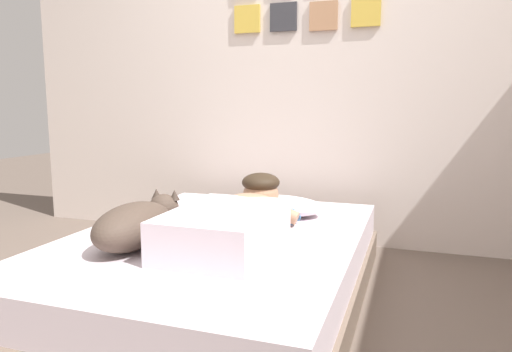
# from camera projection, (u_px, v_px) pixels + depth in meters

# --- Properties ---
(ground_plane) EXTENTS (12.81, 12.81, 0.00)m
(ground_plane) POSITION_uv_depth(u_px,v_px,m) (210.00, 344.00, 1.89)
(ground_plane) COLOR #66564C
(back_wall) EXTENTS (4.41, 0.12, 2.50)m
(back_wall) POSITION_uv_depth(u_px,v_px,m) (305.00, 63.00, 3.23)
(back_wall) COLOR silver
(back_wall) RESTS_ON ground
(bed) EXTENTS (1.38, 1.92, 0.34)m
(bed) POSITION_uv_depth(u_px,v_px,m) (218.00, 268.00, 2.31)
(bed) COLOR #726051
(bed) RESTS_ON ground
(pillow) EXTENTS (0.52, 0.32, 0.11)m
(pillow) POSITION_uv_depth(u_px,v_px,m) (278.00, 206.00, 2.67)
(pillow) COLOR silver
(pillow) RESTS_ON bed
(person_lying) EXTENTS (0.43, 0.92, 0.27)m
(person_lying) POSITION_uv_depth(u_px,v_px,m) (236.00, 219.00, 2.14)
(person_lying) COLOR silver
(person_lying) RESTS_ON bed
(dog) EXTENTS (0.26, 0.57, 0.21)m
(dog) POSITION_uv_depth(u_px,v_px,m) (138.00, 223.00, 2.07)
(dog) COLOR #4C3D33
(dog) RESTS_ON bed
(coffee_cup) EXTENTS (0.12, 0.09, 0.07)m
(coffee_cup) POSITION_uv_depth(u_px,v_px,m) (287.00, 216.00, 2.49)
(coffee_cup) COLOR teal
(coffee_cup) RESTS_ON bed
(cell_phone) EXTENTS (0.07, 0.14, 0.01)m
(cell_phone) POSITION_uv_depth(u_px,v_px,m) (218.00, 241.00, 2.15)
(cell_phone) COLOR black
(cell_phone) RESTS_ON bed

